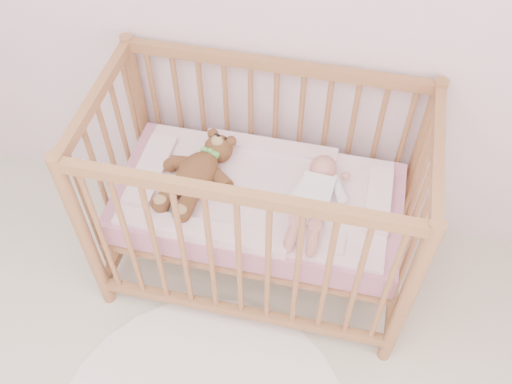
% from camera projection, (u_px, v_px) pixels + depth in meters
% --- Properties ---
extents(crib, '(1.36, 0.76, 1.00)m').
position_uv_depth(crib, '(259.00, 201.00, 2.46)').
color(crib, '#A36F45').
rests_on(crib, floor).
extents(mattress, '(1.22, 0.62, 0.13)m').
position_uv_depth(mattress, '(259.00, 203.00, 2.48)').
color(mattress, '#CA7E9D').
rests_on(mattress, crib).
extents(blanket, '(1.10, 0.58, 0.06)m').
position_uv_depth(blanket, '(259.00, 192.00, 2.42)').
color(blanket, '#FAACC4').
rests_on(blanket, mattress).
extents(baby, '(0.28, 0.53, 0.12)m').
position_uv_depth(baby, '(315.00, 194.00, 2.31)').
color(baby, white).
rests_on(baby, blanket).
extents(teddy_bear, '(0.48, 0.58, 0.14)m').
position_uv_depth(teddy_bear, '(197.00, 172.00, 2.38)').
color(teddy_bear, brown).
rests_on(teddy_bear, blanket).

